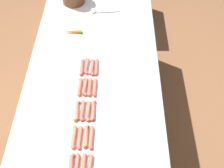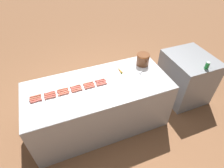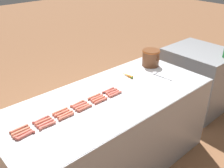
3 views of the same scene
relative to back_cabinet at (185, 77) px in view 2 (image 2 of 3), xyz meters
The scene contains 31 objects.
ground_plane 1.85m from the back_cabinet, 87.63° to the right, with size 20.00×20.00×0.00m, color brown.
griddle_counter 1.79m from the back_cabinet, 87.63° to the right, with size 0.96×2.20×0.90m.
back_cabinet is the anchor object (origin of this frame).
hot_dog_0 2.70m from the back_cabinet, 90.22° to the right, with size 0.03×0.16×0.03m.
hot_dog_1 2.52m from the back_cabinet, 90.15° to the right, with size 0.03×0.16×0.03m.
hot_dog_2 2.34m from the back_cabinet, 90.23° to the right, with size 0.03×0.16×0.03m.
hot_dog_3 2.16m from the back_cabinet, 90.24° to the right, with size 0.04×0.16×0.03m.
hot_dog_4 1.97m from the back_cabinet, 90.24° to the right, with size 0.03×0.16×0.03m.
hot_dog_5 1.79m from the back_cabinet, 90.30° to the right, with size 0.03×0.16×0.03m.
hot_dog_6 2.71m from the back_cabinet, 89.39° to the right, with size 0.03×0.16×0.03m.
hot_dog_7 2.52m from the back_cabinet, 89.40° to the right, with size 0.03×0.16×0.03m.
hot_dog_8 2.34m from the back_cabinet, 89.35° to the right, with size 0.03×0.16×0.03m.
hot_dog_9 2.15m from the back_cabinet, 89.28° to the right, with size 0.03×0.16×0.03m.
hot_dog_10 1.96m from the back_cabinet, 89.15° to the right, with size 0.04×0.16×0.03m.
hot_dog_11 1.78m from the back_cabinet, 89.15° to the right, with size 0.04×0.16×0.03m.
hot_dog_12 2.71m from the back_cabinet, 88.65° to the right, with size 0.03×0.16×0.03m.
hot_dog_13 2.52m from the back_cabinet, 88.51° to the right, with size 0.03×0.16×0.03m.
hot_dog_14 2.33m from the back_cabinet, 88.40° to the right, with size 0.03×0.16×0.03m.
hot_dog_15 2.16m from the back_cabinet, 88.29° to the right, with size 0.03×0.16×0.03m.
hot_dog_16 1.97m from the back_cabinet, 88.16° to the right, with size 0.03×0.16×0.03m.
hot_dog_17 1.79m from the back_cabinet, 87.82° to the right, with size 0.03×0.16×0.03m.
hot_dog_18 2.70m from the back_cabinet, 87.94° to the right, with size 0.04×0.16×0.03m.
hot_dog_19 2.52m from the back_cabinet, 87.69° to the right, with size 0.03×0.16×0.03m.
hot_dog_20 2.34m from the back_cabinet, 87.60° to the right, with size 0.03×0.16×0.03m.
hot_dog_21 2.15m from the back_cabinet, 87.37° to the right, with size 0.03×0.16×0.03m.
hot_dog_22 1.97m from the back_cabinet, 87.12° to the right, with size 0.03×0.16×0.03m.
hot_dog_23 1.79m from the back_cabinet, 86.78° to the right, with size 0.03×0.16×0.03m.
bean_pot 1.09m from the back_cabinet, 99.35° to the right, with size 0.27×0.21×0.20m.
serving_spoon 1.16m from the back_cabinet, 85.72° to the right, with size 0.27×0.07×0.02m.
carrot 1.43m from the back_cabinet, 95.32° to the right, with size 0.18×0.04×0.03m.
soda_can 0.63m from the back_cabinet, ahead, with size 0.07×0.07×0.12m.
Camera 2 is at (1.96, -0.53, 2.73)m, focal length 29.39 mm.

